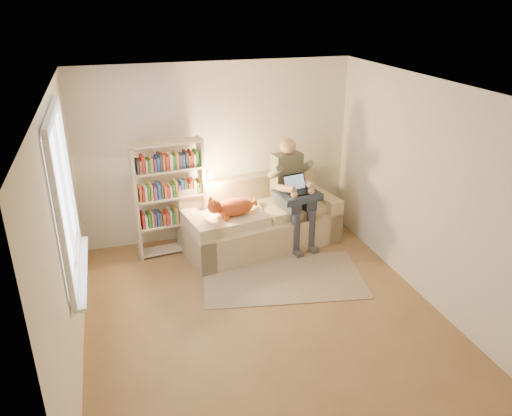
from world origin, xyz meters
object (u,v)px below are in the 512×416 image
object	(u,v)px
sofa	(259,222)
cat	(228,208)
laptop	(298,187)
bookshelf	(170,192)
person	(292,186)

from	to	relation	value
sofa	cat	xyz separation A→B (m)	(-0.51, -0.24, 0.39)
laptop	cat	bearing A→B (deg)	171.29
sofa	laptop	bearing A→B (deg)	-32.28
laptop	bookshelf	world-z (taller)	bookshelf
sofa	cat	distance (m)	0.69
laptop	person	bearing A→B (deg)	100.35
sofa	bookshelf	distance (m)	1.38
person	laptop	distance (m)	0.14
person	laptop	bearing A→B (deg)	-79.65
sofa	person	distance (m)	0.72
laptop	bookshelf	size ratio (longest dim) A/B	0.24
laptop	bookshelf	distance (m)	1.80
cat	laptop	distance (m)	1.05
cat	bookshelf	world-z (taller)	bookshelf
sofa	bookshelf	size ratio (longest dim) A/B	1.45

